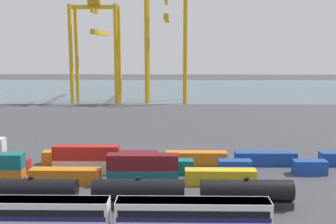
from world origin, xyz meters
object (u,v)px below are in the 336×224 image
gantry_crane_west (97,39)px  shipping_container_11 (160,166)px  shipping_container_13 (310,167)px  shipping_container_21 (265,158)px  freight_tank_row (85,192)px  shipping_container_4 (143,176)px  shipping_container_18 (58,157)px  shipping_container_19 (127,158)px  gantry_crane_central (166,33)px  shipping_container_9 (87,166)px  passenger_train (33,212)px

gantry_crane_west → shipping_container_11: bearing=-73.4°
shipping_container_13 → shipping_container_21: size_ratio=0.50×
freight_tank_row → shipping_container_21: (31.14, 21.72, -0.87)m
shipping_container_4 → shipping_container_11: size_ratio=1.00×
shipping_container_18 → shipping_container_19: same height
shipping_container_21 → gantry_crane_central: bearing=103.0°
shipping_container_4 → gantry_crane_central: gantry_crane_central is taller
gantry_crane_west → gantry_crane_central: 29.02m
shipping_container_21 → gantry_crane_west: 109.60m
shipping_container_4 → shipping_container_9: same height
freight_tank_row → shipping_container_11: 19.12m
passenger_train → freight_tank_row: size_ratio=1.01×
gantry_crane_central → shipping_container_9: bearing=-97.3°
shipping_container_18 → shipping_container_11: bearing=-15.7°
shipping_container_4 → shipping_container_11: (2.83, 5.80, 0.00)m
freight_tank_row → shipping_container_4: size_ratio=5.02×
passenger_train → shipping_container_13: (43.25, 23.28, -0.84)m
passenger_train → shipping_container_21: 46.58m
shipping_container_13 → gantry_crane_central: bearing=106.0°
shipping_container_19 → gantry_crane_central: (5.88, 93.47, 26.72)m
shipping_container_4 → shipping_container_19: same height
shipping_container_4 → shipping_container_9: bearing=152.0°
shipping_container_13 → gantry_crane_west: bearing=119.8°
shipping_container_13 → shipping_container_19: size_ratio=0.50×
passenger_train → shipping_container_18: passenger_train is taller
shipping_container_13 → shipping_container_19: 34.81m
passenger_train → gantry_crane_central: bearing=83.1°
shipping_container_13 → shipping_container_21: same height
shipping_container_9 → shipping_container_11: same height
shipping_container_11 → gantry_crane_central: (-0.99, 99.27, 26.72)m
passenger_train → gantry_crane_central: gantry_crane_central is taller
shipping_container_18 → gantry_crane_central: gantry_crane_central is taller
shipping_container_21 → passenger_train: bearing=-141.4°
shipping_container_19 → shipping_container_13: bearing=-9.6°
shipping_container_11 → gantry_crane_west: gantry_crane_west is taller
passenger_train → shipping_container_11: size_ratio=5.09×
shipping_container_13 → shipping_container_18: same height
freight_tank_row → gantry_crane_central: (9.57, 115.19, 25.85)m
passenger_train → shipping_container_11: passenger_train is taller
passenger_train → shipping_container_21: size_ratio=5.09×
shipping_container_9 → shipping_container_18: same height
shipping_container_9 → gantry_crane_central: (12.73, 99.27, 26.72)m
freight_tank_row → shipping_container_18: 23.95m
freight_tank_row → shipping_container_4: bearing=52.6°
freight_tank_row → shipping_container_9: freight_tank_row is taller
passenger_train → shipping_container_19: size_ratio=5.09×
freight_tank_row → shipping_container_19: 22.05m
shipping_container_11 → gantry_crane_central: 102.81m
passenger_train → shipping_container_18: size_ratio=10.19×
shipping_container_11 → gantry_crane_west: 107.18m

